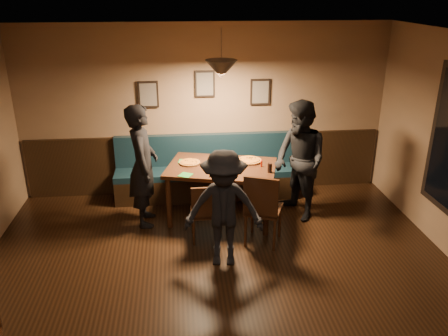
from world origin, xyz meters
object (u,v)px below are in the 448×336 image
object	(u,v)px
chair_near_left	(205,211)
tabasco_bottle	(261,163)
diner_front	(224,209)
soda_glass	(270,168)
dining_table	(222,192)
chair_near_right	(264,208)
booth_bench	(207,169)
diner_left	(143,166)
diner_right	(300,161)

from	to	relation	value
chair_near_left	tabasco_bottle	size ratio (longest dim) A/B	7.40
diner_front	soda_glass	size ratio (longest dim) A/B	11.13
dining_table	soda_glass	xyz separation A→B (m)	(0.66, -0.30, 0.49)
dining_table	chair_near_right	world-z (taller)	chair_near_right
booth_bench	chair_near_left	distance (m)	1.38
soda_glass	tabasco_bottle	world-z (taller)	soda_glass
chair_near_right	booth_bench	bearing A→B (deg)	136.15
booth_bench	tabasco_bottle	world-z (taller)	booth_bench
dining_table	diner_front	world-z (taller)	diner_front
diner_front	chair_near_left	bearing A→B (deg)	115.16
booth_bench	chair_near_right	bearing A→B (deg)	-66.89
diner_left	diner_right	world-z (taller)	diner_left
diner_right	dining_table	bearing A→B (deg)	-115.14
dining_table	diner_right	bearing A→B (deg)	11.84
dining_table	diner_left	bearing A→B (deg)	-163.68
diner_right	diner_left	bearing A→B (deg)	-112.92
diner_left	diner_front	bearing A→B (deg)	-139.89
dining_table	soda_glass	world-z (taller)	soda_glass
booth_bench	chair_near_left	bearing A→B (deg)	-95.42
chair_near_left	diner_right	xyz separation A→B (m)	(1.45, 0.54, 0.47)
diner_right	diner_front	bearing A→B (deg)	-69.20
diner_left	dining_table	bearing A→B (deg)	-89.73
diner_left	diner_front	distance (m)	1.59
dining_table	diner_right	world-z (taller)	diner_right
chair_near_left	diner_right	bearing A→B (deg)	19.48
booth_bench	diner_front	world-z (taller)	diner_front
diner_right	tabasco_bottle	xyz separation A→B (m)	(-0.57, -0.01, -0.00)
chair_near_right	tabasco_bottle	bearing A→B (deg)	106.03
booth_bench	diner_right	distance (m)	1.61
chair_near_right	diner_front	bearing A→B (deg)	-119.66
diner_left	soda_glass	distance (m)	1.81
booth_bench	diner_left	xyz separation A→B (m)	(-0.97, -0.80, 0.40)
chair_near_left	soda_glass	xyz separation A→B (m)	(0.95, 0.30, 0.48)
diner_right	booth_bench	bearing A→B (deg)	-144.33
diner_left	tabasco_bottle	world-z (taller)	diner_left
diner_left	chair_near_left	bearing A→B (deg)	-125.52
diner_left	diner_right	xyz separation A→B (m)	(2.29, -0.04, -0.00)
booth_bench	diner_front	xyz separation A→B (m)	(0.07, -1.99, 0.26)
chair_near_right	soda_glass	size ratio (longest dim) A/B	7.63
dining_table	soda_glass	distance (m)	0.87
soda_glass	diner_left	bearing A→B (deg)	171.27
diner_left	diner_front	xyz separation A→B (m)	(1.04, -1.19, -0.14)
chair_near_left	soda_glass	bearing A→B (deg)	16.67
chair_near_left	soda_glass	world-z (taller)	soda_glass
dining_table	diner_right	distance (m)	1.25
diner_front	booth_bench	bearing A→B (deg)	99.16
soda_glass	diner_right	bearing A→B (deg)	25.61
diner_front	chair_near_right	bearing A→B (deg)	44.48
diner_left	tabasco_bottle	distance (m)	1.72
chair_near_left	diner_right	world-z (taller)	diner_right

